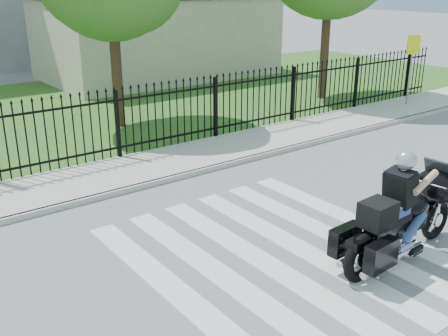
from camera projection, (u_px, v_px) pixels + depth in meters
ground at (282, 255)px, 8.76m from camera, size 120.00×120.00×0.00m
crosswalk at (282, 254)px, 8.76m from camera, size 5.00×5.50×0.01m
sidewalk at (139, 169)px, 12.50m from camera, size 40.00×2.00×0.12m
curb at (160, 181)px, 11.75m from camera, size 40.00×0.12×0.12m
grass_strip at (40, 114)px, 17.77m from camera, size 40.00×12.00×0.02m
iron_fence at (118, 126)px, 12.96m from camera, size 26.00×0.04×1.80m
building_low at (158, 38)px, 24.13m from camera, size 10.00×6.00×3.50m
motorcycle_rider at (401, 215)px, 8.38m from camera, size 2.91×0.95×1.92m
traffic_sign at (412, 56)px, 18.02m from camera, size 0.51×0.18×2.40m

